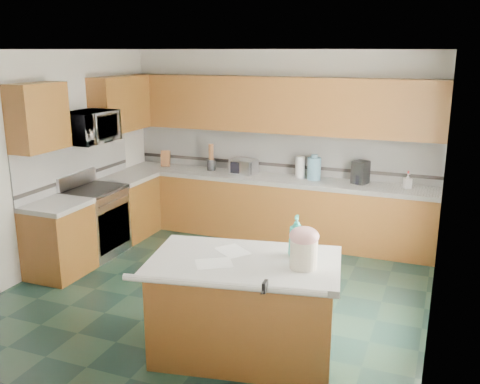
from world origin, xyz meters
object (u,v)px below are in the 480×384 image
at_px(soap_bottle_island, 296,236).
at_px(knife_block, 166,159).
at_px(treat_jar, 304,254).
at_px(toaster_oven, 244,167).
at_px(island_base, 244,310).
at_px(island_top, 245,263).
at_px(coffee_maker, 361,172).

xyz_separation_m(soap_bottle_island, knife_block, (-2.93, 2.88, -0.07)).
distance_m(treat_jar, toaster_oven, 3.56).
xyz_separation_m(island_base, toaster_oven, (-1.22, 3.12, 0.60)).
bearing_deg(island_top, island_base, -10.61).
relative_size(treat_jar, soap_bottle_island, 0.64).
bearing_deg(knife_block, coffee_maker, -20.33).
height_order(knife_block, coffee_maker, coffee_maker).
bearing_deg(soap_bottle_island, toaster_oven, 114.62).
distance_m(island_top, treat_jar, 0.54).
xyz_separation_m(treat_jar, knife_block, (-3.06, 3.10, 0.00)).
bearing_deg(island_top, coffee_maker, 70.72).
distance_m(island_base, knife_block, 4.06).
distance_m(treat_jar, coffee_maker, 3.13).
bearing_deg(knife_block, soap_bottle_island, -65.40).
bearing_deg(coffee_maker, island_top, -76.56).
relative_size(treat_jar, coffee_maker, 0.78).
height_order(knife_block, toaster_oven, knife_block).
relative_size(treat_jar, toaster_oven, 0.67).
height_order(treat_jar, soap_bottle_island, soap_bottle_island).
xyz_separation_m(treat_jar, soap_bottle_island, (-0.13, 0.22, 0.07)).
relative_size(soap_bottle_island, toaster_oven, 1.04).
xyz_separation_m(toaster_oven, coffee_maker, (1.70, 0.03, 0.05)).
relative_size(island_base, island_top, 0.94).
height_order(island_base, island_top, island_top).
xyz_separation_m(island_top, coffee_maker, (0.48, 3.15, 0.19)).
bearing_deg(coffee_maker, island_base, -76.56).
height_order(island_top, toaster_oven, toaster_oven).
distance_m(island_top, toaster_oven, 3.35).
relative_size(treat_jar, knife_block, 0.98).
xyz_separation_m(treat_jar, coffee_maker, (-0.04, 3.13, 0.03)).
bearing_deg(soap_bottle_island, knife_block, 130.77).
relative_size(island_base, treat_jar, 6.42).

